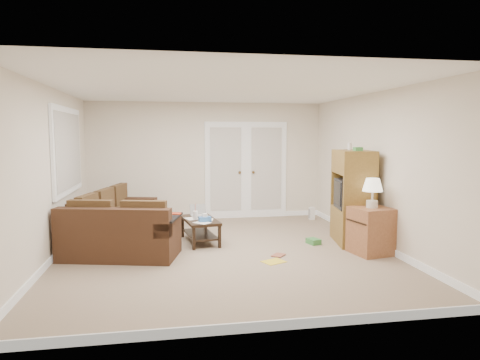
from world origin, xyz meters
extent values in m
plane|color=gray|center=(0.00, 0.00, 0.00)|extent=(5.50, 5.50, 0.00)
cube|color=white|center=(0.00, 0.00, 2.50)|extent=(5.00, 5.50, 0.02)
cube|color=silver|center=(-2.50, 0.00, 1.25)|extent=(0.02, 5.50, 2.50)
cube|color=silver|center=(2.50, 0.00, 1.25)|extent=(0.02, 5.50, 2.50)
cube|color=silver|center=(0.00, 2.75, 1.25)|extent=(5.00, 0.02, 2.50)
cube|color=silver|center=(0.00, -2.75, 1.25)|extent=(5.00, 0.02, 2.50)
cube|color=silver|center=(0.40, 2.72, 1.02)|extent=(0.90, 0.04, 2.13)
cube|color=silver|center=(1.30, 2.72, 1.02)|extent=(0.90, 0.04, 2.13)
cube|color=silver|center=(0.40, 2.69, 1.07)|extent=(0.68, 0.02, 1.80)
cube|color=silver|center=(1.30, 2.69, 1.07)|extent=(0.68, 0.02, 1.80)
cube|color=silver|center=(-2.47, 1.00, 1.55)|extent=(0.04, 1.92, 1.42)
cube|color=silver|center=(-2.44, 1.00, 1.55)|extent=(0.02, 1.74, 1.24)
cube|color=#432919|center=(-1.71, 1.13, 0.19)|extent=(1.31, 2.26, 0.39)
cube|color=#432919|center=(-2.00, 1.20, 0.59)|extent=(0.72, 2.12, 0.40)
cube|color=#432919|center=(-1.48, 2.05, 0.49)|extent=(0.86, 0.41, 0.20)
cube|color=#533B21|center=(-1.63, 1.11, 0.44)|extent=(1.02, 2.11, 0.11)
cube|color=#432919|center=(-1.55, 0.00, 0.19)|extent=(1.81, 1.20, 0.39)
cube|color=#432919|center=(-1.63, -0.30, 0.59)|extent=(1.67, 0.61, 0.40)
cube|color=#432919|center=(-0.85, -0.17, 0.49)|extent=(0.41, 0.86, 0.20)
cube|color=#533B21|center=(-1.54, 0.07, 0.44)|extent=(1.66, 0.91, 0.11)
cube|color=black|center=(-0.85, -0.17, 0.61)|extent=(0.46, 0.79, 0.03)
cube|color=red|center=(-0.81, 0.02, 0.62)|extent=(0.31, 0.18, 0.02)
cube|color=black|center=(-0.32, 0.68, 0.38)|extent=(0.64, 1.05, 0.04)
cube|color=black|center=(-0.32, 0.68, 0.13)|extent=(0.56, 0.97, 0.03)
cylinder|color=white|center=(-0.40, 0.62, 0.48)|extent=(0.08, 0.08, 0.14)
cylinder|color=red|center=(-0.40, 0.62, 0.61)|extent=(0.01, 0.01, 0.13)
cube|color=#386EB7|center=(-0.26, 0.41, 0.44)|extent=(0.21, 0.14, 0.08)
cube|color=white|center=(-0.30, 0.59, 0.41)|extent=(0.40, 0.58, 0.00)
cube|color=brown|center=(2.20, 0.23, 0.29)|extent=(0.70, 1.05, 0.58)
cube|color=brown|center=(2.20, 0.23, 1.36)|extent=(0.70, 1.05, 0.39)
cube|color=black|center=(2.18, 0.23, 0.83)|extent=(0.56, 0.66, 0.49)
cube|color=black|center=(1.95, 0.27, 0.85)|extent=(0.10, 0.50, 0.39)
cube|color=#3D873F|center=(2.16, -0.01, 1.59)|extent=(0.15, 0.19, 0.06)
cylinder|color=white|center=(2.25, 0.51, 1.61)|extent=(0.07, 0.07, 0.12)
cube|color=#955B36|center=(2.20, -0.46, 0.36)|extent=(0.64, 0.64, 0.71)
cylinder|color=beige|center=(2.20, -0.46, 0.77)|extent=(0.18, 0.18, 0.11)
cylinder|color=beige|center=(2.20, -0.46, 0.90)|extent=(0.03, 0.03, 0.15)
cone|color=white|center=(2.20, -0.46, 1.06)|extent=(0.31, 0.31, 0.20)
cube|color=white|center=(2.20, 2.24, 0.13)|extent=(0.12, 0.10, 0.27)
cube|color=yellow|center=(0.63, -0.64, 0.00)|extent=(0.38, 0.35, 0.01)
cube|color=#3D873F|center=(1.53, 0.24, 0.04)|extent=(0.22, 0.26, 0.09)
imported|color=brown|center=(0.72, -0.30, 0.01)|extent=(0.26, 0.27, 0.02)
camera|label=1|loc=(-0.85, -6.43, 1.81)|focal=32.00mm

